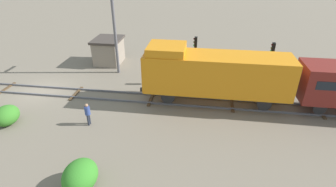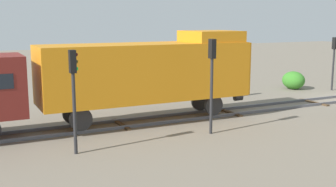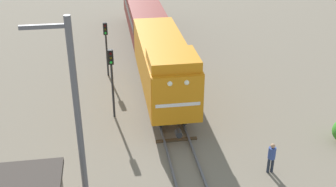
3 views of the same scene
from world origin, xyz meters
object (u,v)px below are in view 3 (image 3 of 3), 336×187
(locomotive, at_px, (164,63))
(worker_by_signal, at_px, (272,156))
(traffic_signal_mid, at_px, (112,72))
(catenary_mast, at_px, (76,113))
(traffic_signal_far, at_px, (106,39))
(passenger_car_leading, at_px, (143,12))

(locomotive, bearing_deg, worker_by_signal, -64.09)
(worker_by_signal, bearing_deg, locomotive, 38.83)
(traffic_signal_mid, xyz_separation_m, worker_by_signal, (7.60, -7.02, -2.11))
(worker_by_signal, relative_size, catenary_mast, 0.19)
(locomotive, distance_m, traffic_signal_far, 6.08)
(worker_by_signal, xyz_separation_m, catenary_mast, (-9.26, -0.73, 3.66))
(locomotive, xyz_separation_m, worker_by_signal, (4.20, -8.64, -1.78))
(traffic_signal_mid, bearing_deg, worker_by_signal, -42.72)
(worker_by_signal, bearing_deg, catenary_mast, 107.40)
(passenger_car_leading, bearing_deg, traffic_signal_mid, -102.80)
(locomotive, bearing_deg, traffic_signal_far, 126.29)
(passenger_car_leading, distance_m, traffic_signal_mid, 15.35)
(passenger_car_leading, distance_m, traffic_signal_far, 9.18)
(traffic_signal_mid, bearing_deg, catenary_mast, -102.07)
(traffic_signal_far, height_order, catenary_mast, catenary_mast)
(traffic_signal_mid, relative_size, worker_by_signal, 2.64)
(passenger_car_leading, bearing_deg, locomotive, -90.00)
(traffic_signal_mid, distance_m, catenary_mast, 8.07)
(traffic_signal_far, relative_size, catenary_mast, 0.48)
(locomotive, relative_size, traffic_signal_far, 2.76)
(passenger_car_leading, relative_size, worker_by_signal, 8.24)
(locomotive, bearing_deg, passenger_car_leading, 90.00)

